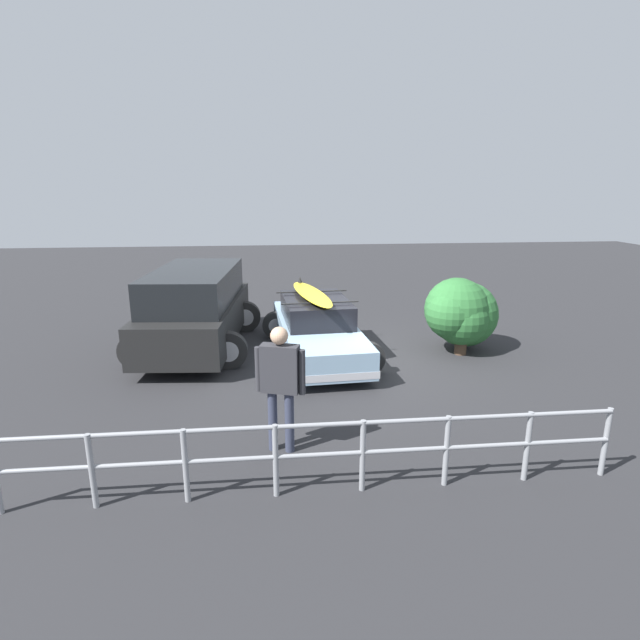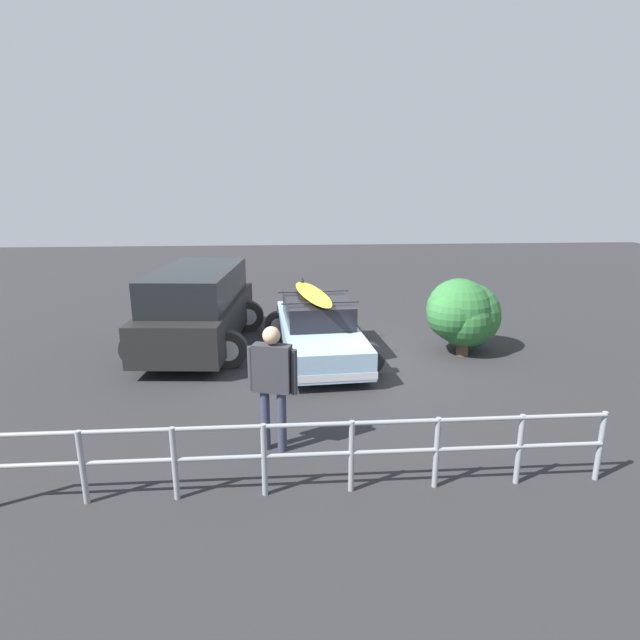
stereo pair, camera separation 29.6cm
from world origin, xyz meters
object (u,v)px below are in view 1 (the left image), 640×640
at_px(suv_car, 196,308).
at_px(bush_near_left, 460,313).
at_px(sedan_car, 317,328).
at_px(person_bystander, 280,378).

bearing_deg(suv_car, bush_near_left, 171.53).
distance_m(sedan_car, person_bystander, 4.32).
bearing_deg(suv_car, person_bystander, 110.09).
height_order(person_bystander, bush_near_left, person_bystander).
xyz_separation_m(suv_car, bush_near_left, (-5.90, 0.88, -0.06)).
bearing_deg(sedan_car, suv_car, -14.63).
distance_m(suv_car, bush_near_left, 5.96).
bearing_deg(bush_near_left, suv_car, -8.47).
bearing_deg(bush_near_left, sedan_car, -3.10).
relative_size(sedan_car, person_bystander, 2.50).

